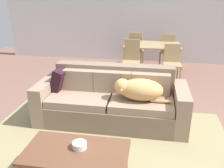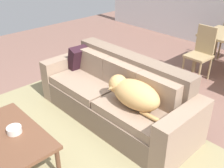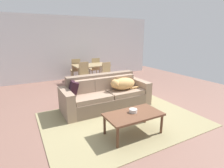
{
  "view_description": "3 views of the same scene",
  "coord_description": "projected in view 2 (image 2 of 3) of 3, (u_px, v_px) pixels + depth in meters",
  "views": [
    {
      "loc": [
        0.46,
        -3.32,
        2.04
      ],
      "look_at": [
        -0.09,
        -0.01,
        0.73
      ],
      "focal_mm": 39.21,
      "sensor_mm": 36.0,
      "label": 1
    },
    {
      "loc": [
        2.07,
        -1.97,
        2.22
      ],
      "look_at": [
        -0.17,
        0.16,
        0.55
      ],
      "focal_mm": 41.89,
      "sensor_mm": 36.0,
      "label": 2
    },
    {
      "loc": [
        -2.13,
        -3.81,
        1.91
      ],
      "look_at": [
        0.07,
        0.26,
        0.62
      ],
      "focal_mm": 28.24,
      "sensor_mm": 36.0,
      "label": 3
    }
  ],
  "objects": [
    {
      "name": "dog_on_left_cushion",
      "position": [
        133.0,
        93.0,
        3.12
      ],
      "size": [
        0.84,
        0.38,
        0.33
      ],
      "rotation": [
        0.0,
        0.0,
        0.0
      ],
      "color": "tan",
      "rests_on": "couch"
    },
    {
      "name": "throw_pillow_by_left_arm",
      "position": [
        81.0,
        58.0,
        4.08
      ],
      "size": [
        0.29,
        0.39,
        0.4
      ],
      "primitive_type": "cube",
      "rotation": [
        0.0,
        0.29,
        -0.1
      ],
      "color": "black",
      "rests_on": "couch"
    },
    {
      "name": "couch",
      "position": [
        117.0,
        96.0,
        3.64
      ],
      "size": [
        2.36,
        0.9,
        0.88
      ],
      "rotation": [
        0.0,
        0.0,
        0.0
      ],
      "color": "#7A6553",
      "rests_on": "ground"
    },
    {
      "name": "bowl_on_coffee_table",
      "position": [
        14.0,
        130.0,
        2.77
      ],
      "size": [
        0.16,
        0.16,
        0.07
      ],
      "primitive_type": "cylinder",
      "color": "silver",
      "rests_on": "coffee_table"
    },
    {
      "name": "ground_plane",
      "position": [
        112.0,
        128.0,
        3.57
      ],
      "size": [
        10.0,
        10.0,
        0.0
      ],
      "primitive_type": "plane",
      "color": "#805B4E"
    },
    {
      "name": "dining_chair_near_left",
      "position": [
        201.0,
        51.0,
        4.66
      ],
      "size": [
        0.41,
        0.41,
        0.96
      ],
      "rotation": [
        0.0,
        0.0,
        -0.04
      ],
      "color": "tan",
      "rests_on": "ground"
    },
    {
      "name": "coffee_table",
      "position": [
        10.0,
        137.0,
        2.8
      ],
      "size": [
        1.11,
        0.61,
        0.44
      ],
      "color": "brown",
      "rests_on": "ground"
    },
    {
      "name": "area_rug",
      "position": [
        69.0,
        143.0,
        3.28
      ],
      "size": [
        3.54,
        2.62,
        0.01
      ],
      "primitive_type": "cube",
      "rotation": [
        0.0,
        0.0,
        0.0
      ],
      "color": "#94895F",
      "rests_on": "ground"
    }
  ]
}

